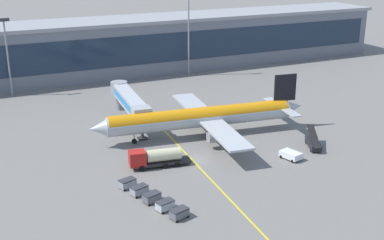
# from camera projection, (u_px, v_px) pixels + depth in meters

# --- Properties ---
(ground_plane) EXTENTS (700.00, 700.00, 0.00)m
(ground_plane) POSITION_uv_depth(u_px,v_px,m) (198.00, 160.00, 91.80)
(ground_plane) COLOR slate
(apron_lead_in_line) EXTENTS (6.59, 79.78, 0.01)m
(apron_lead_in_line) POSITION_uv_depth(u_px,v_px,m) (189.00, 157.00, 93.16)
(apron_lead_in_line) COLOR yellow
(apron_lead_in_line) RESTS_ON ground_plane
(terminal_building) EXTENTS (170.26, 18.84, 16.09)m
(terminal_building) POSITION_uv_depth(u_px,v_px,m) (132.00, 45.00, 153.25)
(terminal_building) COLOR slate
(terminal_building) RESTS_ON ground_plane
(main_airliner) EXTENTS (45.07, 36.04, 11.46)m
(main_airliner) POSITION_uv_depth(u_px,v_px,m) (202.00, 117.00, 102.07)
(main_airliner) COLOR #B2B7BC
(main_airliner) RESTS_ON ground_plane
(jet_bridge) EXTENTS (5.84, 24.13, 6.74)m
(jet_bridge) POSITION_uv_depth(u_px,v_px,m) (129.00, 100.00, 109.74)
(jet_bridge) COLOR #B2B7BC
(jet_bridge) RESTS_ON ground_plane
(fuel_tanker) EXTENTS (11.06, 4.24, 3.25)m
(fuel_tanker) POSITION_uv_depth(u_px,v_px,m) (156.00, 158.00, 88.46)
(fuel_tanker) COLOR #232326
(fuel_tanker) RESTS_ON ground_plane
(belt_loader) EXTENTS (4.25, 6.82, 3.49)m
(belt_loader) POSITION_uv_depth(u_px,v_px,m) (313.00, 143.00, 97.08)
(belt_loader) COLOR black
(belt_loader) RESTS_ON ground_plane
(pushback_tug) EXTENTS (3.15, 4.24, 1.40)m
(pushback_tug) POSITION_uv_depth(u_px,v_px,m) (291.00, 155.00, 91.92)
(pushback_tug) COLOR white
(pushback_tug) RESTS_ON ground_plane
(baggage_cart_0) EXTENTS (2.97, 2.24, 1.48)m
(baggage_cart_0) POSITION_uv_depth(u_px,v_px,m) (179.00, 213.00, 72.05)
(baggage_cart_0) COLOR #595B60
(baggage_cart_0) RESTS_ON ground_plane
(baggage_cart_1) EXTENTS (2.97, 2.24, 1.48)m
(baggage_cart_1) POSITION_uv_depth(u_px,v_px,m) (165.00, 205.00, 74.31)
(baggage_cart_1) COLOR #B2B7BC
(baggage_cart_1) RESTS_ON ground_plane
(baggage_cart_2) EXTENTS (2.97, 2.24, 1.48)m
(baggage_cart_2) POSITION_uv_depth(u_px,v_px,m) (152.00, 197.00, 76.57)
(baggage_cart_2) COLOR #595B60
(baggage_cart_2) RESTS_ON ground_plane
(baggage_cart_3) EXTENTS (2.97, 2.24, 1.48)m
(baggage_cart_3) POSITION_uv_depth(u_px,v_px,m) (139.00, 190.00, 78.83)
(baggage_cart_3) COLOR gray
(baggage_cart_3) RESTS_ON ground_plane
(baggage_cart_4) EXTENTS (2.97, 2.24, 1.48)m
(baggage_cart_4) POSITION_uv_depth(u_px,v_px,m) (127.00, 183.00, 81.09)
(baggage_cart_4) COLOR gray
(baggage_cart_4) RESTS_ON ground_plane
(apron_light_mast_0) EXTENTS (2.80, 0.50, 25.99)m
(apron_light_mast_0) POSITION_uv_depth(u_px,v_px,m) (189.00, 25.00, 146.20)
(apron_light_mast_0) COLOR gray
(apron_light_mast_0) RESTS_ON ground_plane
(apron_light_mast_2) EXTENTS (2.80, 0.50, 19.75)m
(apron_light_mast_2) POSITION_uv_depth(u_px,v_px,m) (7.00, 50.00, 126.95)
(apron_light_mast_2) COLOR gray
(apron_light_mast_2) RESTS_ON ground_plane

